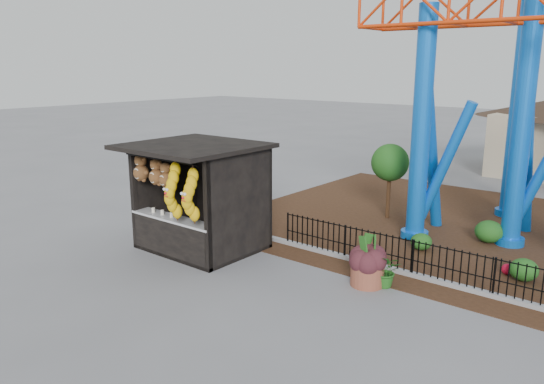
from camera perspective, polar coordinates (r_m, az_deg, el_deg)
The scene contains 9 objects.
ground at distance 13.22m, azimuth -2.15°, elevation -10.03°, with size 120.00×120.00×0.00m, color slate.
mulch_bed at distance 18.33m, azimuth 24.80°, elevation -4.51°, with size 18.00×12.00×0.02m, color #331E11.
curb at distance 13.76m, azimuth 19.40°, elevation -9.58°, with size 18.00×0.18×0.12m, color gray.
prize_booth at distance 15.32m, azimuth -8.36°, elevation -0.80°, with size 3.50×3.40×3.12m.
picket_fence at distance 13.36m, azimuth 23.20°, elevation -8.58°, with size 12.20×0.06×1.00m, color black, non-canonical shape.
terracotta_planter at distance 13.34m, azimuth 10.20°, elevation -8.72°, with size 0.82×0.82×0.56m, color brown.
planter_foliage at distance 13.13m, azimuth 10.31°, elevation -6.29°, with size 0.70×0.70×0.64m, color #38161C.
potted_plant at distance 13.29m, azimuth 12.17°, elevation -8.26°, with size 0.75×0.65×0.83m, color #1A4F17.
landscaping at distance 15.98m, azimuth 25.59°, elevation -6.05°, with size 7.92×3.61×0.67m.
Camera 1 is at (8.03, -9.09, 5.26)m, focal length 35.00 mm.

